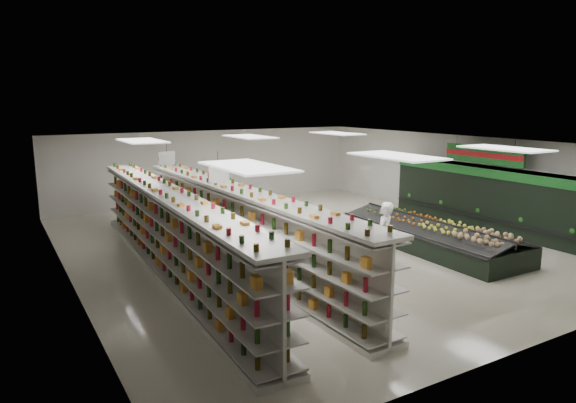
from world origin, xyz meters
TOP-DOWN VIEW (x-y plane):
  - floor at (0.00, 0.00)m, footprint 16.00×16.00m
  - ceiling at (0.00, 0.00)m, footprint 14.00×16.00m
  - wall_back at (0.00, 8.00)m, footprint 14.00×0.02m
  - wall_front at (0.00, -8.00)m, footprint 14.00×0.02m
  - wall_left at (-7.00, 0.00)m, footprint 0.02×16.00m
  - wall_right at (7.00, 0.00)m, footprint 0.02×16.00m
  - produce_wall_case at (6.53, -1.50)m, footprint 0.93×8.00m
  - aisle_sign_near at (-3.80, -2.00)m, footprint 0.52×0.06m
  - aisle_sign_far at (-3.80, 2.00)m, footprint 0.52×0.06m
  - hortifruti_banner at (6.25, -1.50)m, footprint 0.12×3.20m
  - gondola_left at (-4.60, -0.62)m, footprint 1.37×12.63m
  - gondola_center at (-2.73, -0.73)m, footprint 1.16×12.34m
  - produce_island at (3.06, -2.29)m, footprint 2.30×6.13m
  - soda_endcap at (-0.89, 4.93)m, footprint 1.29×1.10m
  - shopper_main at (0.24, -3.37)m, footprint 0.83×0.74m
  - shopper_background at (-2.94, 3.39)m, footprint 0.67×0.88m

SIDE VIEW (x-z plane):
  - floor at x=0.00m, z-range 0.00..0.00m
  - produce_island at x=3.06m, z-range -0.04..0.87m
  - soda_endcap at x=-0.89m, z-range -0.02..1.38m
  - shopper_background at x=-2.94m, z-range 0.00..1.62m
  - shopper_main at x=0.24m, z-range 0.00..1.90m
  - gondola_center at x=-2.73m, z-range -0.09..2.05m
  - gondola_left at x=-4.60m, z-range -0.09..2.09m
  - produce_wall_case at x=6.53m, z-range 0.14..2.34m
  - wall_back at x=0.00m, z-range 0.00..3.20m
  - wall_front at x=0.00m, z-range 0.00..3.20m
  - wall_left at x=-7.00m, z-range 0.00..3.20m
  - wall_right at x=7.00m, z-range 0.00..3.20m
  - hortifruti_banner at x=6.25m, z-range 2.18..3.13m
  - aisle_sign_near at x=-3.80m, z-range 2.38..3.13m
  - aisle_sign_far at x=-3.80m, z-range 2.38..3.13m
  - ceiling at x=0.00m, z-range 3.19..3.21m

